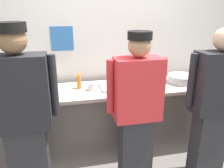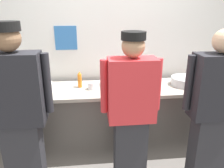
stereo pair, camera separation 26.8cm
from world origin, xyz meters
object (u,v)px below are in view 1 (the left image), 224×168
at_px(chef_center, 137,110).
at_px(plate_stack_front, 41,88).
at_px(squeeze_bottle_secondary, 193,72).
at_px(ramekin_red_sauce, 20,92).
at_px(squeeze_bottle_primary, 79,81).
at_px(deli_cup, 91,87).
at_px(sheet_tray, 120,86).
at_px(ramekin_yellow_sauce, 151,87).
at_px(chef_near_left, 24,117).
at_px(mixing_bowl_steel, 181,79).
at_px(chef_far_right, 214,105).

relative_size(chef_center, plate_stack_front, 7.21).
bearing_deg(chef_center, squeeze_bottle_secondary, 35.65).
xyz_separation_m(chef_center, ramekin_red_sauce, (-1.21, 0.66, 0.04)).
distance_m(chef_center, squeeze_bottle_secondary, 1.33).
relative_size(squeeze_bottle_primary, deli_cup, 2.27).
height_order(sheet_tray, squeeze_bottle_primary, squeeze_bottle_primary).
distance_m(plate_stack_front, deli_cup, 0.61).
bearing_deg(deli_cup, ramekin_yellow_sauce, -9.22).
relative_size(chef_near_left, squeeze_bottle_primary, 8.51).
distance_m(squeeze_bottle_primary, squeeze_bottle_secondary, 1.60).
bearing_deg(squeeze_bottle_secondary, mixing_bowl_steel, -150.03).
height_order(chef_center, sheet_tray, chef_center).
relative_size(chef_far_right, ramekin_yellow_sauce, 18.63).
relative_size(squeeze_bottle_secondary, deli_cup, 2.07).
distance_m(chef_near_left, ramekin_red_sauce, 0.72).
bearing_deg(ramekin_red_sauce, squeeze_bottle_secondary, 2.75).
bearing_deg(sheet_tray, plate_stack_front, 175.09).
height_order(sheet_tray, ramekin_yellow_sauce, ramekin_yellow_sauce).
xyz_separation_m(mixing_bowl_steel, squeeze_bottle_primary, (-1.35, 0.06, 0.05)).
bearing_deg(plate_stack_front, chef_center, -36.25).
xyz_separation_m(squeeze_bottle_secondary, ramekin_yellow_sauce, (-0.74, -0.29, -0.06)).
height_order(squeeze_bottle_secondary, ramekin_red_sauce, squeeze_bottle_secondary).
bearing_deg(ramekin_red_sauce, squeeze_bottle_primary, 2.21).
distance_m(chef_center, chef_far_right, 0.82).
height_order(chef_near_left, deli_cup, chef_near_left).
bearing_deg(plate_stack_front, chef_far_right, -23.76).
xyz_separation_m(squeeze_bottle_primary, deli_cup, (0.14, -0.09, -0.05)).
bearing_deg(squeeze_bottle_secondary, squeeze_bottle_primary, -177.02).
height_order(chef_near_left, sheet_tray, chef_near_left).
bearing_deg(chef_center, ramekin_yellow_sauce, 55.21).
bearing_deg(chef_center, squeeze_bottle_primary, 127.07).
height_order(chef_center, ramekin_yellow_sauce, chef_center).
bearing_deg(ramekin_red_sauce, chef_near_left, -77.82).
xyz_separation_m(ramekin_red_sauce, deli_cup, (0.83, -0.07, 0.02)).
relative_size(sheet_tray, ramekin_red_sauce, 5.85).
relative_size(ramekin_yellow_sauce, ramekin_red_sauce, 1.05).
xyz_separation_m(mixing_bowl_steel, ramekin_yellow_sauce, (-0.49, -0.15, -0.03)).
relative_size(chef_center, sheet_tray, 3.28).
bearing_deg(mixing_bowl_steel, chef_far_right, -90.76).
bearing_deg(mixing_bowl_steel, ramekin_red_sauce, 179.01).
bearing_deg(chef_near_left, squeeze_bottle_secondary, 20.83).
distance_m(chef_near_left, ramekin_yellow_sauce, 1.49).
distance_m(mixing_bowl_steel, ramekin_yellow_sauce, 0.51).
bearing_deg(sheet_tray, chef_center, -88.65).
height_order(mixing_bowl_steel, sheet_tray, mixing_bowl_steel).
bearing_deg(plate_stack_front, squeeze_bottle_primary, -3.53).
xyz_separation_m(chef_far_right, mixing_bowl_steel, (0.01, 0.70, 0.06)).
bearing_deg(chef_center, sheet_tray, 91.35).
xyz_separation_m(squeeze_bottle_secondary, ramekin_red_sauce, (-2.28, -0.11, -0.07)).
height_order(chef_far_right, plate_stack_front, chef_far_right).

